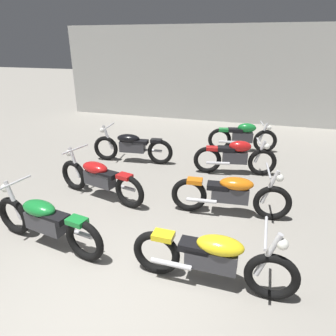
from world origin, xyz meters
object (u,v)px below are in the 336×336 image
Objects in this scene: motorcycle_left_row_0 at (45,221)px; motorcycle_right_row_1 at (231,193)px; motorcycle_left_row_1 at (99,178)px; motorcycle_right_row_3 at (243,136)px; motorcycle_left_row_2 at (132,146)px; motorcycle_right_row_0 at (212,257)px; motorcycle_right_row_2 at (235,156)px.

motorcycle_right_row_1 is at bearing 33.28° from motorcycle_left_row_0.
motorcycle_right_row_3 is (2.59, 3.77, 0.01)m from motorcycle_left_row_1.
motorcycle_left_row_2 is at bearing 94.33° from motorcycle_left_row_1.
motorcycle_left_row_0 is 2.60m from motorcycle_right_row_0.
motorcycle_left_row_1 is 3.14m from motorcycle_right_row_0.
motorcycle_left_row_2 is 2.69m from motorcycle_right_row_2.
motorcycle_right_row_1 is (2.65, 1.74, 0.00)m from motorcycle_left_row_0.
motorcycle_right_row_2 and motorcycle_right_row_3 have the same top height.
motorcycle_right_row_1 is 1.96m from motorcycle_right_row_2.
motorcycle_left_row_0 is at bearing -146.72° from motorcycle_right_row_1.
motorcycle_right_row_0 reaches higher than motorcycle_right_row_2.
motorcycle_left_row_0 is 1.10× the size of motorcycle_right_row_3.
motorcycle_left_row_1 is at bearing -124.56° from motorcycle_right_row_3.
motorcycle_left_row_0 reaches higher than motorcycle_right_row_3.
motorcycle_right_row_2 is 1.00× the size of motorcycle_right_row_3.
motorcycle_right_row_3 is (2.75, 1.71, 0.01)m from motorcycle_left_row_2.
motorcycle_right_row_0 is (2.60, -0.12, 0.00)m from motorcycle_left_row_0.
motorcycle_right_row_0 is at bearing -89.30° from motorcycle_right_row_2.
motorcycle_left_row_0 and motorcycle_left_row_1 have the same top height.
motorcycle_right_row_3 is at bearing 55.44° from motorcycle_left_row_1.
motorcycle_left_row_2 is at bearing 92.07° from motorcycle_left_row_0.
motorcycle_left_row_0 is at bearing -90.74° from motorcycle_left_row_1.
motorcycle_left_row_1 and motorcycle_right_row_1 have the same top height.
motorcycle_right_row_0 reaches higher than motorcycle_right_row_3.
motorcycle_left_row_1 is at bearing -85.67° from motorcycle_left_row_2.
motorcycle_right_row_0 and motorcycle_right_row_1 have the same top height.
motorcycle_left_row_2 reaches higher than motorcycle_right_row_3.
motorcycle_left_row_1 is 0.98× the size of motorcycle_left_row_2.
motorcycle_left_row_0 is 1.01× the size of motorcycle_left_row_1.
motorcycle_left_row_1 is 0.98× the size of motorcycle_right_row_0.
motorcycle_right_row_1 reaches higher than motorcycle_right_row_2.
motorcycle_right_row_2 is at bearing 90.70° from motorcycle_right_row_0.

